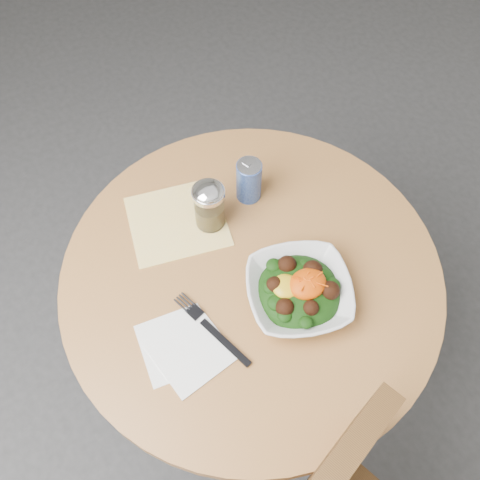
{
  "coord_description": "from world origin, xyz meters",
  "views": [
    {
      "loc": [
        -0.32,
        -0.49,
        1.86
      ],
      "look_at": [
        0.0,
        0.06,
        0.81
      ],
      "focal_mm": 40.0,
      "sensor_mm": 36.0,
      "label": 1
    }
  ],
  "objects": [
    {
      "name": "table",
      "position": [
        0.0,
        0.0,
        0.55
      ],
      "size": [
        0.9,
        0.9,
        0.75
      ],
      "color": "black",
      "rests_on": "ground"
    },
    {
      "name": "cloth_napkin",
      "position": [
        -0.08,
        0.21,
        0.75
      ],
      "size": [
        0.28,
        0.26,
        0.0
      ],
      "primitive_type": "cube",
      "rotation": [
        0.0,
        0.0,
        -0.25
      ],
      "color": "#E39F0B",
      "rests_on": "table"
    },
    {
      "name": "paper_napkins",
      "position": [
        -0.22,
        -0.08,
        0.75
      ],
      "size": [
        0.19,
        0.2,
        0.0
      ],
      "color": "white",
      "rests_on": "table"
    },
    {
      "name": "ground",
      "position": [
        0.0,
        0.0,
        0.0
      ],
      "size": [
        6.0,
        6.0,
        0.0
      ],
      "primitive_type": "plane",
      "color": "#303032",
      "rests_on": "ground"
    },
    {
      "name": "spice_shaker",
      "position": [
        -0.01,
        0.17,
        0.82
      ],
      "size": [
        0.08,
        0.08,
        0.14
      ],
      "color": "silver",
      "rests_on": "table"
    },
    {
      "name": "salad_bowl",
      "position": [
        0.06,
        -0.11,
        0.78
      ],
      "size": [
        0.3,
        0.3,
        0.09
      ],
      "color": "silver",
      "rests_on": "table"
    },
    {
      "name": "fork",
      "position": [
        -0.15,
        -0.07,
        0.76
      ],
      "size": [
        0.08,
        0.23,
        0.0
      ],
      "color": "black",
      "rests_on": "table"
    },
    {
      "name": "beverage_can",
      "position": [
        0.11,
        0.19,
        0.81
      ],
      "size": [
        0.06,
        0.06,
        0.12
      ],
      "color": "navy",
      "rests_on": "table"
    }
  ]
}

